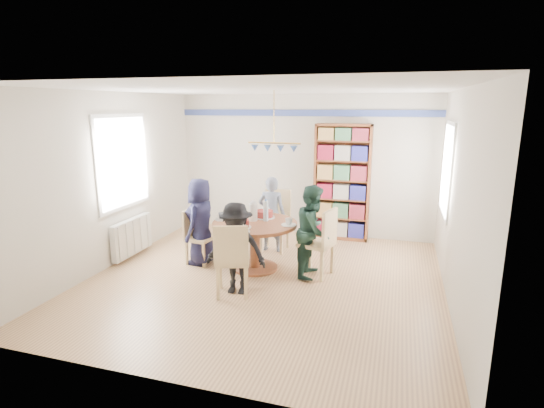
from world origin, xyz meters
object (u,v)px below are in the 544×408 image
at_px(chair_right, 322,240).
at_px(person_near, 236,249).
at_px(person_far, 272,214).
at_px(chair_near, 232,257).
at_px(dining_table, 255,234).
at_px(bookshelf, 342,183).
at_px(chair_far, 276,217).
at_px(radiator, 132,237).
at_px(person_left, 201,222).
at_px(person_right, 313,231).
at_px(chair_left, 196,234).

relative_size(chair_right, person_near, 0.82).
distance_m(chair_right, person_far, 1.37).
bearing_deg(person_far, chair_near, 89.45).
height_order(dining_table, bookshelf, bookshelf).
distance_m(chair_right, chair_near, 1.44).
xyz_separation_m(chair_far, person_near, (0.00, -1.91, 0.05)).
height_order(radiator, chair_near, chair_near).
bearing_deg(person_left, person_right, 92.14).
xyz_separation_m(chair_right, person_left, (-1.94, -0.02, 0.12)).
xyz_separation_m(radiator, chair_right, (3.18, 0.09, 0.22)).
relative_size(chair_far, person_far, 0.80).
bearing_deg(person_right, radiator, 92.78).
relative_size(radiator, chair_far, 0.95).
relative_size(chair_left, person_right, 0.64).
xyz_separation_m(chair_far, chair_near, (-0.01, -2.04, -0.02)).
bearing_deg(person_near, radiator, 154.74).
xyz_separation_m(chair_far, person_far, (-0.04, -0.12, 0.08)).
distance_m(radiator, chair_near, 2.39).
distance_m(dining_table, chair_near, 1.02).
bearing_deg(dining_table, person_near, -87.36).
bearing_deg(dining_table, chair_near, -88.10).
height_order(chair_right, person_left, person_left).
relative_size(radiator, dining_table, 0.77).
bearing_deg(chair_right, bookshelf, 89.54).
height_order(dining_table, person_near, person_near).
bearing_deg(person_left, radiator, -85.32).
height_order(chair_near, person_right, person_right).
xyz_separation_m(chair_left, person_right, (1.90, 0.03, 0.20)).
xyz_separation_m(radiator, person_far, (2.15, 0.98, 0.31)).
height_order(chair_far, chair_near, chair_far).
bearing_deg(person_right, chair_far, 41.86).
relative_size(chair_near, bookshelf, 0.47).
bearing_deg(person_near, chair_far, 85.06).
bearing_deg(radiator, chair_left, 2.99).
distance_m(chair_near, person_left, 1.39).
xyz_separation_m(person_left, bookshelf, (1.96, 1.97, 0.37)).
distance_m(chair_right, bookshelf, 2.01).
bearing_deg(radiator, chair_near, -23.42).
xyz_separation_m(chair_right, chair_far, (-1.00, 1.01, 0.01)).
bearing_deg(chair_far, dining_table, -92.20).
xyz_separation_m(person_far, person_near, (0.04, -1.79, -0.03)).
distance_m(chair_left, bookshelf, 2.91).
bearing_deg(radiator, chair_far, 26.67).
bearing_deg(chair_right, person_left, -179.44).
xyz_separation_m(chair_left, chair_near, (1.03, -1.01, 0.07)).
height_order(chair_left, person_right, person_right).
height_order(dining_table, person_left, person_left).
distance_m(chair_left, chair_near, 1.44).
relative_size(chair_right, person_far, 0.78).
height_order(chair_far, person_left, person_left).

